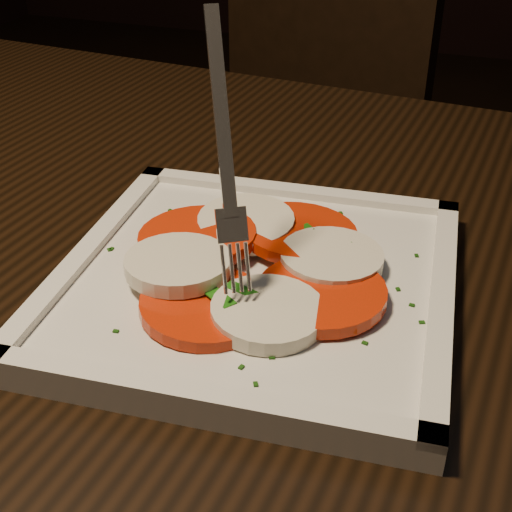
% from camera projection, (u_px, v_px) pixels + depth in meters
% --- Properties ---
extents(table, '(1.27, 0.90, 0.75)m').
position_uv_depth(table, '(190.00, 355.00, 0.58)').
color(table, black).
rests_on(table, ground).
extents(chair, '(0.51, 0.51, 0.93)m').
position_uv_depth(chair, '(297.00, 122.00, 1.33)').
color(chair, black).
rests_on(chair, ground).
extents(plate, '(0.28, 0.28, 0.01)m').
position_uv_depth(plate, '(256.00, 284.00, 0.48)').
color(plate, silver).
rests_on(plate, table).
extents(caprese_salad, '(0.23, 0.21, 0.02)m').
position_uv_depth(caprese_salad, '(256.00, 264.00, 0.47)').
color(caprese_salad, red).
rests_on(caprese_salad, plate).
extents(fork, '(0.06, 0.07, 0.15)m').
position_uv_depth(fork, '(222.00, 146.00, 0.42)').
color(fork, white).
rests_on(fork, caprese_salad).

